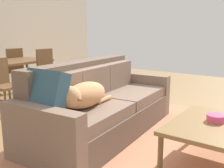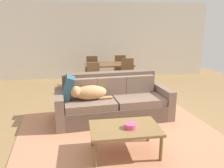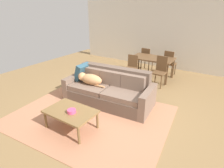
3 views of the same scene
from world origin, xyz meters
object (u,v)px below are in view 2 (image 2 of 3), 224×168
dining_table (109,66)px  dining_chair_near_left (94,77)px  bowl_on_coffee_table (131,126)px  dog_on_left_cushion (88,92)px  throw_pillow_by_left_arm (68,88)px  dining_chair_far_right (120,67)px  dining_chair_far_left (92,68)px  coffee_table (125,130)px  couch (113,102)px  dining_chair_near_right (128,74)px

dining_table → dining_chair_near_left: size_ratio=1.66×
dining_table → bowl_on_coffee_table: bearing=-93.3°
dog_on_left_cushion → dining_chair_near_left: size_ratio=0.94×
throw_pillow_by_left_arm → dining_chair_far_right: 3.40m
dining_chair_far_left → coffee_table: bearing=96.2°
dog_on_left_cushion → dining_chair_far_left: 3.21m
coffee_table → couch: bearing=88.4°
dog_on_left_cushion → throw_pillow_by_left_arm: bearing=153.0°
throw_pillow_by_left_arm → dining_table: 2.68m
coffee_table → dog_on_left_cushion: bearing=111.4°
couch → dining_chair_near_right: size_ratio=2.48×
dog_on_left_cushion → bowl_on_coffee_table: size_ratio=4.62×
throw_pillow_by_left_arm → coffee_table: size_ratio=0.46×
bowl_on_coffee_table → dining_chair_near_right: (0.71, 3.29, 0.06)m
dining_chair_near_left → bowl_on_coffee_table: bearing=-89.2°
coffee_table → dining_chair_far_right: bearing=80.0°
dining_chair_near_left → dining_chair_far_right: (0.97, 1.18, 0.03)m
dining_chair_near_right → bowl_on_coffee_table: bearing=-98.7°
dog_on_left_cushion → dining_table: bearing=68.5°
dining_chair_near_left → dining_chair_near_right: bearing=-0.3°
couch → dining_chair_far_right: size_ratio=2.55×
throw_pillow_by_left_arm → dining_chair_near_right: size_ratio=0.49×
dining_chair_far_right → dining_chair_near_left: bearing=57.4°
dog_on_left_cushion → dining_chair_far_right: (1.24, 3.13, -0.11)m
bowl_on_coffee_table → dining_chair_far_left: (-0.24, 4.46, 0.05)m
dining_table → dining_chair_near_left: dining_chair_near_left is taller
coffee_table → dining_chair_far_right: size_ratio=1.10×
dining_chair_far_left → dining_chair_near_left: bearing=92.1°
dining_chair_far_left → dining_table: bearing=130.9°
coffee_table → dining_chair_near_right: (0.79, 3.25, 0.15)m
throw_pillow_by_left_arm → dining_chair_far_right: (1.63, 2.97, -0.18)m
dining_chair_far_right → dining_table: bearing=57.4°
dog_on_left_cushion → throw_pillow_by_left_arm: (-0.39, 0.16, 0.07)m
throw_pillow_by_left_arm → dining_chair_far_left: size_ratio=0.51×
dining_chair_near_right → dining_chair_far_left: 1.51m
couch → dining_chair_far_right: (0.73, 2.95, 0.17)m
dining_table → dining_chair_far_right: (0.47, 0.56, -0.17)m
dog_on_left_cushion → dining_chair_far_right: size_ratio=0.88×
dog_on_left_cushion → dining_chair_far_right: bearing=63.7°
dog_on_left_cushion → dining_chair_near_right: bearing=53.3°
dining_chair_near_right → dining_chair_far_right: 1.11m
dog_on_left_cushion → coffee_table: size_ratio=0.80×
dog_on_left_cushion → dining_chair_near_right: 2.39m
dog_on_left_cushion → dining_chair_near_left: 1.98m
dining_table → dining_chair_near_left: bearing=-129.6°
throw_pillow_by_left_arm → dining_chair_near_right: 2.50m
bowl_on_coffee_table → dining_chair_far_right: dining_chair_far_right is taller
coffee_table → dining_table: dining_table is taller
couch → coffee_table: size_ratio=2.32×
dog_on_left_cushion → dining_chair_far_right: 3.37m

